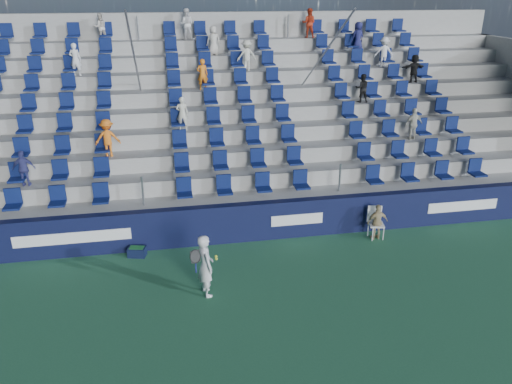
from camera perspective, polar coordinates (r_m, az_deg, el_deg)
The scene contains 7 objects.
ground at distance 12.62m, azimuth 1.47°, elevation -12.05°, with size 70.00×70.00×0.00m, color #2E6B46.
sponsor_wall at distance 15.00m, azimuth -0.99°, elevation -3.44°, with size 24.00×0.32×1.20m.
grandstand at distance 19.21m, azimuth -3.59°, elevation 7.26°, with size 24.00×8.17×6.63m.
tennis_player at distance 12.41m, azimuth -5.79°, elevation -8.33°, with size 0.69×0.67×1.64m.
line_judge_chair at distance 15.64m, azimuth 13.48°, elevation -3.11°, with size 0.51×0.53×0.99m.
line_judge at distance 15.52m, azimuth 13.70°, elevation -3.35°, with size 0.66×0.27×1.13m, color tan.
ball_bin at distance 14.72m, azimuth -13.44°, elevation -6.61°, with size 0.56×0.44×0.28m.
Camera 1 is at (-2.22, -10.17, 7.13)m, focal length 35.00 mm.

